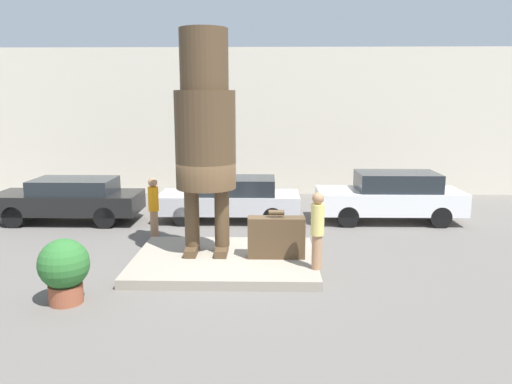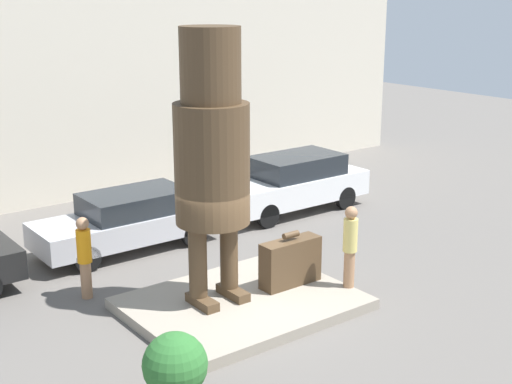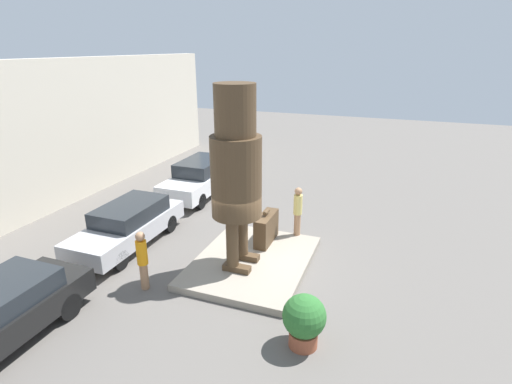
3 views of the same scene
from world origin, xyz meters
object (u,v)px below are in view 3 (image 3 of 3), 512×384
object	(u,v)px
planter_pot	(304,319)
worker_hivis	(142,258)
tourist	(298,209)
parked_car_silver	(128,224)
giant_suitcase	(266,228)
statue_figure	(236,165)
parked_car_white	(200,177)

from	to	relation	value
planter_pot	worker_hivis	xyz separation A→B (m)	(0.71, 4.83, 0.25)
tourist	parked_car_silver	world-z (taller)	tourist
giant_suitcase	parked_car_silver	size ratio (longest dim) A/B	0.30
tourist	parked_car_silver	bearing A→B (deg)	113.37
statue_figure	planter_pot	world-z (taller)	statue_figure
tourist	planter_pot	xyz separation A→B (m)	(-5.17, -1.53, -0.47)
planter_pot	worker_hivis	bearing A→B (deg)	81.69
parked_car_silver	worker_hivis	distance (m)	3.00
tourist	worker_hivis	world-z (taller)	tourist
parked_car_silver	statue_figure	bearing A→B (deg)	85.93
parked_car_silver	parked_car_white	xyz separation A→B (m)	(5.31, 0.02, 0.09)
worker_hivis	parked_car_silver	bearing A→B (deg)	44.68
parked_car_silver	parked_car_white	bearing A→B (deg)	-179.82
statue_figure	giant_suitcase	world-z (taller)	statue_figure
giant_suitcase	parked_car_silver	distance (m)	4.78
statue_figure	parked_car_silver	xyz separation A→B (m)	(0.30, 4.22, -2.62)
worker_hivis	giant_suitcase	bearing A→B (deg)	-34.61
tourist	parked_car_white	xyz separation A→B (m)	(2.97, 5.42, -0.32)
statue_figure	giant_suitcase	bearing A→B (deg)	-10.90
planter_pot	worker_hivis	world-z (taller)	worker_hivis
giant_suitcase	parked_car_white	size ratio (longest dim) A/B	0.29
parked_car_white	planter_pot	world-z (taller)	parked_car_white
tourist	planter_pot	size ratio (longest dim) A/B	1.34
statue_figure	worker_hivis	distance (m)	3.70
statue_figure	giant_suitcase	distance (m)	3.20
parked_car_silver	parked_car_white	distance (m)	5.31
tourist	parked_car_white	distance (m)	6.19
giant_suitcase	planter_pot	world-z (taller)	giant_suitcase
giant_suitcase	worker_hivis	distance (m)	4.33
worker_hivis	statue_figure	bearing A→B (deg)	-49.27
statue_figure	parked_car_white	bearing A→B (deg)	37.08
parked_car_silver	worker_hivis	world-z (taller)	worker_hivis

